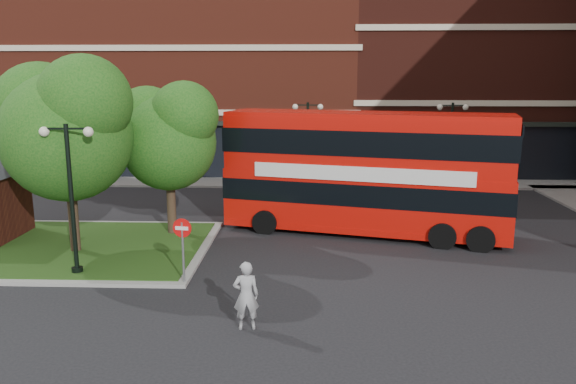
{
  "coord_description": "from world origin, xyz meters",
  "views": [
    {
      "loc": [
        2.1,
        -17.05,
        6.49
      ],
      "look_at": [
        1.28,
        4.41,
        2.0
      ],
      "focal_mm": 35.0,
      "sensor_mm": 36.0,
      "label": 1
    }
  ],
  "objects_px": {
    "woman": "(246,296)",
    "car_silver": "(273,174)",
    "car_white": "(380,179)",
    "bus": "(365,165)"
  },
  "relations": [
    {
      "from": "bus",
      "to": "woman",
      "type": "distance_m",
      "value": 10.23
    },
    {
      "from": "car_silver",
      "to": "car_white",
      "type": "distance_m",
      "value": 6.41
    },
    {
      "from": "bus",
      "to": "woman",
      "type": "relative_size",
      "value": 6.44
    },
    {
      "from": "car_silver",
      "to": "car_white",
      "type": "xyz_separation_m",
      "value": [
        6.23,
        -1.5,
        0.02
      ]
    },
    {
      "from": "woman",
      "to": "car_silver",
      "type": "xyz_separation_m",
      "value": [
        -0.57,
        19.5,
        -0.25
      ]
    },
    {
      "from": "bus",
      "to": "car_white",
      "type": "bearing_deg",
      "value": 93.15
    },
    {
      "from": "car_white",
      "to": "car_silver",
      "type": "bearing_deg",
      "value": 84.16
    },
    {
      "from": "bus",
      "to": "car_silver",
      "type": "bearing_deg",
      "value": 128.1
    },
    {
      "from": "bus",
      "to": "car_white",
      "type": "distance_m",
      "value": 9.19
    },
    {
      "from": "bus",
      "to": "car_white",
      "type": "height_order",
      "value": "bus"
    }
  ]
}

